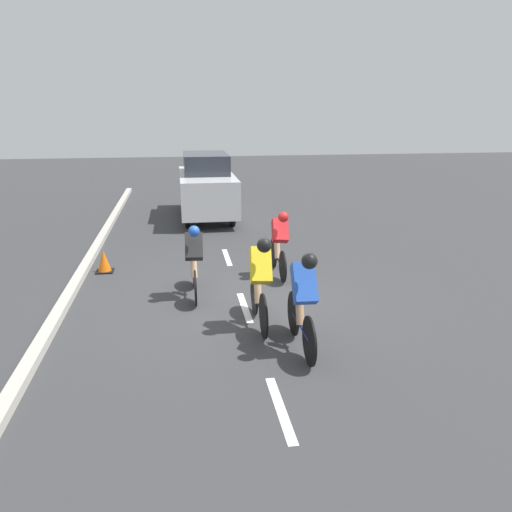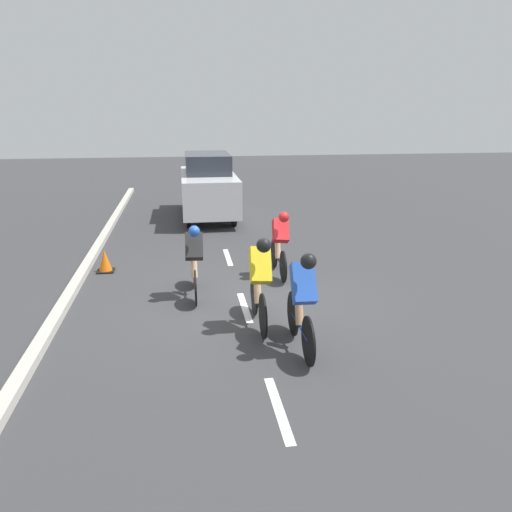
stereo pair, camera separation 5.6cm
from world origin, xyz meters
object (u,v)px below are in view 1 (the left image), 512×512
Objects in this scene: cyclist_black at (194,259)px; traffic_cone at (104,262)px; cyclist_red at (279,241)px; support_car at (206,186)px; cyclist_yellow at (260,280)px; cyclist_blue at (303,299)px.

cyclist_black is 3.38× the size of traffic_cone.
support_car reaches higher than cyclist_red.
support_car is 6.12m from traffic_cone.
support_car is (0.32, -8.86, 0.22)m from cyclist_yellow.
support_car is 9.11× the size of traffic_cone.
cyclist_blue reaches higher than cyclist_red.
cyclist_blue is (0.36, 3.46, 0.06)m from cyclist_red.
support_car is at bearing -79.74° from cyclist_red.
support_car is (-0.67, -7.31, 0.29)m from cyclist_black.
traffic_cone is (3.72, -0.82, -0.51)m from cyclist_red.
cyclist_yellow reaches higher than cyclist_red.
cyclist_blue is 5.47m from traffic_cone.
cyclist_yellow is 1.04m from cyclist_blue.
cyclist_red reaches higher than traffic_cone.
traffic_cone is at bearing -43.71° from cyclist_black.
cyclist_yellow is at bearing -62.90° from cyclist_blue.
cyclist_blue is at bearing 128.09° from traffic_cone.
cyclist_black is at bearing 84.73° from support_car.
traffic_cone is at bearing 64.92° from support_car.
cyclist_red is 6.43m from support_car.
cyclist_blue reaches higher than cyclist_yellow.
support_car is at bearing -115.08° from traffic_cone.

